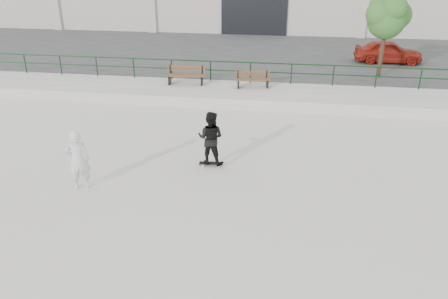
% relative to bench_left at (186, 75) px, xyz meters
% --- Properties ---
extents(ground, '(120.00, 120.00, 0.00)m').
position_rel_bench_left_xyz_m(ground, '(2.10, -10.08, -0.94)').
color(ground, beige).
rests_on(ground, ground).
extents(ledge, '(30.00, 3.00, 0.50)m').
position_rel_bench_left_xyz_m(ledge, '(2.10, -0.58, -0.69)').
color(ledge, '#ADA89E').
rests_on(ledge, ground).
extents(parking_strip, '(60.00, 14.00, 0.50)m').
position_rel_bench_left_xyz_m(parking_strip, '(2.10, 7.92, -0.69)').
color(parking_strip, '#363636').
rests_on(parking_strip, ground).
extents(railing, '(28.00, 0.06, 1.03)m').
position_rel_bench_left_xyz_m(railing, '(2.10, 0.72, 0.31)').
color(railing, '#133418').
rests_on(railing, ledge).
extents(bench_left, '(1.95, 0.70, 0.88)m').
position_rel_bench_left_xyz_m(bench_left, '(0.00, 0.00, 0.00)').
color(bench_left, '#55341D').
rests_on(bench_left, ledge).
extents(bench_right, '(1.74, 0.82, 0.77)m').
position_rel_bench_left_xyz_m(bench_right, '(3.29, -0.08, -0.05)').
color(bench_right, '#55341D').
rests_on(bench_right, ledge).
extents(tree, '(2.30, 2.04, 4.09)m').
position_rel_bench_left_xyz_m(tree, '(9.61, 2.73, 2.63)').
color(tree, '#443022').
rests_on(tree, parking_strip).
extents(red_car, '(3.80, 1.60, 1.29)m').
position_rel_bench_left_xyz_m(red_car, '(10.60, 6.06, 0.21)').
color(red_car, maroon).
rests_on(red_car, parking_strip).
extents(skateboard, '(0.79, 0.26, 0.09)m').
position_rel_bench_left_xyz_m(skateboard, '(2.60, -7.60, -0.86)').
color(skateboard, black).
rests_on(skateboard, ground).
extents(standing_skater, '(0.96, 0.80, 1.80)m').
position_rel_bench_left_xyz_m(standing_skater, '(2.60, -7.60, 0.06)').
color(standing_skater, black).
rests_on(standing_skater, skateboard).
extents(seated_skater, '(0.80, 0.69, 1.86)m').
position_rel_bench_left_xyz_m(seated_skater, '(-0.99, -9.64, -0.01)').
color(seated_skater, silver).
rests_on(seated_skater, ground).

